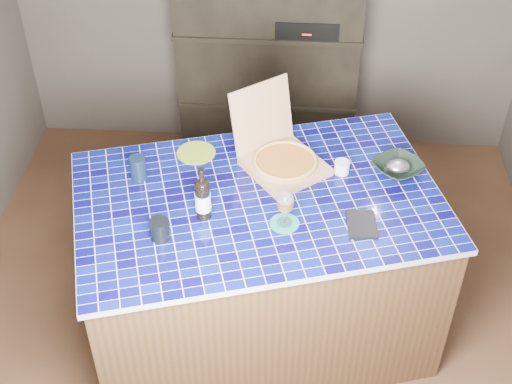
# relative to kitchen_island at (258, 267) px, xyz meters

# --- Properties ---
(room) EXTENTS (3.50, 3.50, 3.50)m
(room) POSITION_rel_kitchen_island_xyz_m (-0.04, 0.10, 0.76)
(room) COLOR brown
(room) RESTS_ON ground
(shelving_unit) EXTENTS (1.20, 0.41, 1.80)m
(shelving_unit) POSITION_rel_kitchen_island_xyz_m (-0.04, 1.63, 0.42)
(shelving_unit) COLOR black
(shelving_unit) RESTS_ON floor
(kitchen_island) EXTENTS (2.02, 1.58, 0.97)m
(kitchen_island) POSITION_rel_kitchen_island_xyz_m (0.00, 0.00, 0.00)
(kitchen_island) COLOR #4B2D1D
(kitchen_island) RESTS_ON floor
(pizza_box) EXTENTS (0.54, 0.56, 0.39)m
(pizza_box) POSITION_rel_kitchen_island_xyz_m (0.10, 0.25, 0.54)
(pizza_box) COLOR tan
(pizza_box) RESTS_ON kitchen_island
(mead_bottle) EXTENTS (0.08, 0.08, 0.28)m
(mead_bottle) POSITION_rel_kitchen_island_xyz_m (-0.25, -0.15, 0.60)
(mead_bottle) COLOR black
(mead_bottle) RESTS_ON kitchen_island
(teal_trivet) EXTENTS (0.14, 0.14, 0.01)m
(teal_trivet) POSITION_rel_kitchen_island_xyz_m (0.13, -0.18, 0.49)
(teal_trivet) COLOR #177A70
(teal_trivet) RESTS_ON kitchen_island
(wine_glass) EXTENTS (0.08, 0.08, 0.19)m
(wine_glass) POSITION_rel_kitchen_island_xyz_m (0.13, -0.18, 0.62)
(wine_glass) COLOR white
(wine_glass) RESTS_ON teal_trivet
(tumbler) EXTENTS (0.09, 0.09, 0.10)m
(tumbler) POSITION_rel_kitchen_island_xyz_m (-0.43, -0.31, 0.54)
(tumbler) COLOR black
(tumbler) RESTS_ON kitchen_island
(dvd_case) EXTENTS (0.15, 0.20, 0.01)m
(dvd_case) POSITION_rel_kitchen_island_xyz_m (0.49, -0.16, 0.49)
(dvd_case) COLOR black
(dvd_case) RESTS_ON kitchen_island
(bowl) EXTENTS (0.33, 0.33, 0.06)m
(bowl) POSITION_rel_kitchen_island_xyz_m (0.69, 0.25, 0.51)
(bowl) COLOR black
(bowl) RESTS_ON kitchen_island
(foil_contents) EXTENTS (0.12, 0.10, 0.06)m
(foil_contents) POSITION_rel_kitchen_island_xyz_m (0.69, 0.25, 0.53)
(foil_contents) COLOR #B4B1BD
(foil_contents) RESTS_ON bowl
(white_jar) EXTENTS (0.08, 0.08, 0.07)m
(white_jar) POSITION_rel_kitchen_island_xyz_m (0.41, 0.23, 0.52)
(white_jar) COLOR silver
(white_jar) RESTS_ON kitchen_island
(navy_cup) EXTENTS (0.08, 0.08, 0.13)m
(navy_cup) POSITION_rel_kitchen_island_xyz_m (-0.61, 0.11, 0.55)
(navy_cup) COLOR black
(navy_cup) RESTS_ON kitchen_island
(green_trivet) EXTENTS (0.20, 0.20, 0.01)m
(green_trivet) POSITION_rel_kitchen_island_xyz_m (-0.35, 0.34, 0.49)
(green_trivet) COLOR #87AF25
(green_trivet) RESTS_ON kitchen_island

